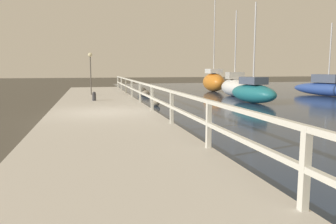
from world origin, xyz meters
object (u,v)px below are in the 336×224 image
object	(u,v)px
sailboat_white	(235,86)
sailboat_orange	(214,81)
mooring_bollard	(94,96)
sailboat_blue	(328,88)
dock_lamp	(90,63)
sailboat_teal	(253,92)

from	to	relation	value
sailboat_white	sailboat_orange	distance (m)	5.00
mooring_bollard	sailboat_blue	bearing A→B (deg)	8.30
dock_lamp	sailboat_orange	size ratio (longest dim) A/B	0.33
sailboat_blue	sailboat_teal	size ratio (longest dim) A/B	1.07
mooring_bollard	sailboat_orange	bearing A→B (deg)	40.85
dock_lamp	sailboat_white	size ratio (longest dim) A/B	0.45
dock_lamp	sailboat_white	world-z (taller)	sailboat_white
sailboat_teal	sailboat_orange	bearing A→B (deg)	72.87
mooring_bollard	sailboat_teal	bearing A→B (deg)	-4.21
dock_lamp	sailboat_teal	xyz separation A→B (m)	(9.08, -4.82, -1.71)
sailboat_white	sailboat_teal	xyz separation A→B (m)	(-0.96, -4.55, -0.07)
sailboat_teal	dock_lamp	bearing A→B (deg)	142.70
dock_lamp	sailboat_teal	world-z (taller)	sailboat_teal
mooring_bollard	sailboat_blue	distance (m)	16.71
sailboat_orange	sailboat_blue	bearing A→B (deg)	-44.03
sailboat_teal	sailboat_orange	world-z (taller)	sailboat_orange
dock_lamp	sailboat_blue	distance (m)	16.83
dock_lamp	sailboat_teal	bearing A→B (deg)	-27.96
mooring_bollard	sailboat_orange	size ratio (longest dim) A/B	0.06
mooring_bollard	dock_lamp	distance (m)	4.54
dock_lamp	sailboat_blue	world-z (taller)	sailboat_blue
sailboat_blue	sailboat_orange	size ratio (longest dim) A/B	0.73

